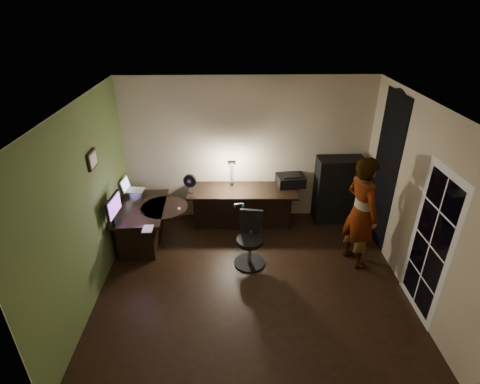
{
  "coord_description": "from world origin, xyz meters",
  "views": [
    {
      "loc": [
        -0.28,
        -4.39,
        3.87
      ],
      "look_at": [
        -0.15,
        1.05,
        1.0
      ],
      "focal_mm": 28.0,
      "sensor_mm": 36.0,
      "label": 1
    }
  ],
  "objects_px": {
    "desk_left": "(143,226)",
    "office_chair": "(250,241)",
    "cabinet": "(338,190)",
    "desk_right": "(242,207)",
    "person": "(361,213)",
    "monitor": "(114,213)"
  },
  "relations": [
    {
      "from": "person",
      "to": "monitor",
      "type": "bearing_deg",
      "value": 67.95
    },
    {
      "from": "monitor",
      "to": "office_chair",
      "type": "distance_m",
      "value": 2.15
    },
    {
      "from": "desk_right",
      "to": "cabinet",
      "type": "relative_size",
      "value": 1.55
    },
    {
      "from": "cabinet",
      "to": "person",
      "type": "relative_size",
      "value": 0.69
    },
    {
      "from": "desk_left",
      "to": "desk_right",
      "type": "height_order",
      "value": "desk_right"
    },
    {
      "from": "office_chair",
      "to": "desk_left",
      "type": "bearing_deg",
      "value": 170.48
    },
    {
      "from": "desk_right",
      "to": "cabinet",
      "type": "distance_m",
      "value": 1.82
    },
    {
      "from": "desk_left",
      "to": "office_chair",
      "type": "xyz_separation_m",
      "value": [
        1.8,
        -0.61,
        0.08
      ]
    },
    {
      "from": "person",
      "to": "office_chair",
      "type": "bearing_deg",
      "value": 70.8
    },
    {
      "from": "desk_right",
      "to": "cabinet",
      "type": "bearing_deg",
      "value": 6.12
    },
    {
      "from": "monitor",
      "to": "office_chair",
      "type": "relative_size",
      "value": 0.57
    },
    {
      "from": "desk_left",
      "to": "desk_right",
      "type": "xyz_separation_m",
      "value": [
        1.72,
        0.57,
        0.0
      ]
    },
    {
      "from": "desk_left",
      "to": "desk_right",
      "type": "distance_m",
      "value": 1.81
    },
    {
      "from": "office_chair",
      "to": "person",
      "type": "height_order",
      "value": "person"
    },
    {
      "from": "desk_left",
      "to": "person",
      "type": "bearing_deg",
      "value": -11.06
    },
    {
      "from": "desk_left",
      "to": "cabinet",
      "type": "height_order",
      "value": "cabinet"
    },
    {
      "from": "monitor",
      "to": "person",
      "type": "height_order",
      "value": "person"
    },
    {
      "from": "monitor",
      "to": "desk_left",
      "type": "bearing_deg",
      "value": 61.51
    },
    {
      "from": "cabinet",
      "to": "person",
      "type": "bearing_deg",
      "value": -91.42
    },
    {
      "from": "desk_left",
      "to": "office_chair",
      "type": "distance_m",
      "value": 1.9
    },
    {
      "from": "desk_right",
      "to": "person",
      "type": "distance_m",
      "value": 2.19
    },
    {
      "from": "cabinet",
      "to": "office_chair",
      "type": "distance_m",
      "value": 2.18
    }
  ]
}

